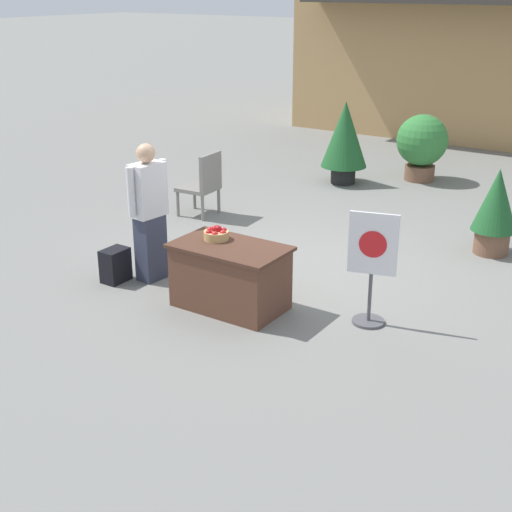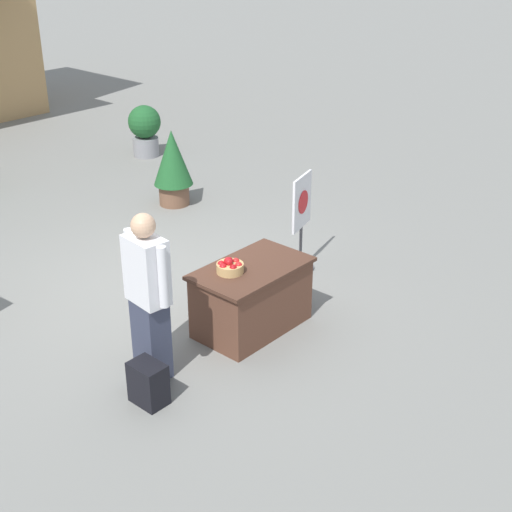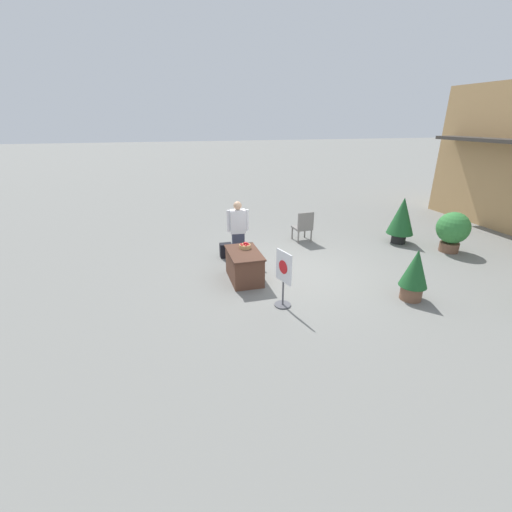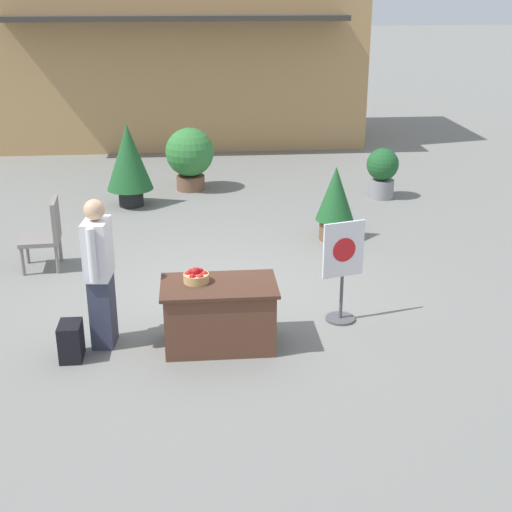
{
  "view_description": "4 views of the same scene",
  "coord_description": "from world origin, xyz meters",
  "px_view_note": "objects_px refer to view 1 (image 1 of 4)",
  "views": [
    {
      "loc": [
        4.42,
        -7.37,
        3.49
      ],
      "look_at": [
        0.35,
        -1.25,
        0.66
      ],
      "focal_mm": 50.0,
      "sensor_mm": 36.0,
      "label": 1
    },
    {
      "loc": [
        -4.96,
        -5.85,
        4.12
      ],
      "look_at": [
        0.46,
        -1.05,
        0.64
      ],
      "focal_mm": 50.0,
      "sensor_mm": 36.0,
      "label": 2
    },
    {
      "loc": [
        7.72,
        -3.11,
        3.79
      ],
      "look_at": [
        0.59,
        -1.18,
        0.83
      ],
      "focal_mm": 24.0,
      "sensor_mm": 36.0,
      "label": 3
    },
    {
      "loc": [
        -0.17,
        -8.57,
        3.87
      ],
      "look_at": [
        0.54,
        -0.72,
        0.82
      ],
      "focal_mm": 50.0,
      "sensor_mm": 36.0,
      "label": 4
    }
  ],
  "objects_px": {
    "poster_board": "(372,266)",
    "patio_chair": "(204,182)",
    "display_table": "(230,276)",
    "potted_plant_near_right": "(345,137)",
    "backpack": "(115,265)",
    "apple_basket": "(216,234)",
    "potted_plant_near_left": "(496,208)",
    "potted_plant_far_left": "(422,143)",
    "person_visitor": "(149,212)"
  },
  "relations": [
    {
      "from": "display_table",
      "to": "poster_board",
      "type": "distance_m",
      "value": 1.6
    },
    {
      "from": "backpack",
      "to": "potted_plant_near_left",
      "type": "distance_m",
      "value": 5.09
    },
    {
      "from": "poster_board",
      "to": "potted_plant_near_left",
      "type": "relative_size",
      "value": 1.06
    },
    {
      "from": "potted_plant_far_left",
      "to": "potted_plant_near_left",
      "type": "xyz_separation_m",
      "value": [
        2.27,
        -3.14,
        -0.05
      ]
    },
    {
      "from": "poster_board",
      "to": "apple_basket",
      "type": "bearing_deg",
      "value": -91.96
    },
    {
      "from": "potted_plant_far_left",
      "to": "poster_board",
      "type": "bearing_deg",
      "value": -73.42
    },
    {
      "from": "apple_basket",
      "to": "potted_plant_near_right",
      "type": "height_order",
      "value": "potted_plant_near_right"
    },
    {
      "from": "person_visitor",
      "to": "potted_plant_near_right",
      "type": "distance_m",
      "value": 5.41
    },
    {
      "from": "display_table",
      "to": "potted_plant_near_left",
      "type": "xyz_separation_m",
      "value": [
        1.97,
        3.39,
        0.27
      ]
    },
    {
      "from": "poster_board",
      "to": "potted_plant_near_right",
      "type": "height_order",
      "value": "potted_plant_near_right"
    },
    {
      "from": "display_table",
      "to": "potted_plant_far_left",
      "type": "relative_size",
      "value": 1.05
    },
    {
      "from": "person_visitor",
      "to": "poster_board",
      "type": "height_order",
      "value": "person_visitor"
    },
    {
      "from": "backpack",
      "to": "potted_plant_near_right",
      "type": "xyz_separation_m",
      "value": [
        0.23,
        5.72,
        0.65
      ]
    },
    {
      "from": "backpack",
      "to": "potted_plant_near_right",
      "type": "height_order",
      "value": "potted_plant_near_right"
    },
    {
      "from": "person_visitor",
      "to": "potted_plant_far_left",
      "type": "bearing_deg",
      "value": 87.05
    },
    {
      "from": "backpack",
      "to": "poster_board",
      "type": "bearing_deg",
      "value": 12.18
    },
    {
      "from": "display_table",
      "to": "backpack",
      "type": "height_order",
      "value": "display_table"
    },
    {
      "from": "patio_chair",
      "to": "backpack",
      "type": "bearing_deg",
      "value": 100.41
    },
    {
      "from": "patio_chair",
      "to": "potted_plant_near_right",
      "type": "height_order",
      "value": "potted_plant_near_right"
    },
    {
      "from": "patio_chair",
      "to": "potted_plant_near_right",
      "type": "bearing_deg",
      "value": -111.6
    },
    {
      "from": "poster_board",
      "to": "patio_chair",
      "type": "height_order",
      "value": "poster_board"
    },
    {
      "from": "apple_basket",
      "to": "poster_board",
      "type": "distance_m",
      "value": 1.8
    },
    {
      "from": "poster_board",
      "to": "potted_plant_near_right",
      "type": "distance_m",
      "value": 5.82
    },
    {
      "from": "poster_board",
      "to": "backpack",
      "type": "bearing_deg",
      "value": -93.32
    },
    {
      "from": "display_table",
      "to": "poster_board",
      "type": "bearing_deg",
      "value": 18.56
    },
    {
      "from": "patio_chair",
      "to": "apple_basket",
      "type": "bearing_deg",
      "value": 126.06
    },
    {
      "from": "apple_basket",
      "to": "person_visitor",
      "type": "distance_m",
      "value": 1.06
    },
    {
      "from": "backpack",
      "to": "patio_chair",
      "type": "height_order",
      "value": "patio_chair"
    },
    {
      "from": "backpack",
      "to": "potted_plant_near_left",
      "type": "xyz_separation_m",
      "value": [
        3.6,
        3.56,
        0.44
      ]
    },
    {
      "from": "person_visitor",
      "to": "potted_plant_far_left",
      "type": "height_order",
      "value": "person_visitor"
    },
    {
      "from": "apple_basket",
      "to": "person_visitor",
      "type": "height_order",
      "value": "person_visitor"
    },
    {
      "from": "apple_basket",
      "to": "person_visitor",
      "type": "xyz_separation_m",
      "value": [
        -1.06,
        0.05,
        0.06
      ]
    },
    {
      "from": "display_table",
      "to": "apple_basket",
      "type": "bearing_deg",
      "value": 161.49
    },
    {
      "from": "apple_basket",
      "to": "poster_board",
      "type": "height_order",
      "value": "poster_board"
    },
    {
      "from": "person_visitor",
      "to": "poster_board",
      "type": "xyz_separation_m",
      "value": [
        2.8,
        0.37,
        -0.21
      ]
    },
    {
      "from": "person_visitor",
      "to": "display_table",
      "type": "bearing_deg",
      "value": -0.0
    },
    {
      "from": "apple_basket",
      "to": "display_table",
      "type": "bearing_deg",
      "value": -18.51
    },
    {
      "from": "backpack",
      "to": "potted_plant_far_left",
      "type": "bearing_deg",
      "value": 78.8
    },
    {
      "from": "display_table",
      "to": "potted_plant_near_left",
      "type": "height_order",
      "value": "potted_plant_near_left"
    },
    {
      "from": "potted_plant_near_right",
      "to": "backpack",
      "type": "bearing_deg",
      "value": -92.32
    },
    {
      "from": "backpack",
      "to": "potted_plant_near_right",
      "type": "distance_m",
      "value": 5.76
    },
    {
      "from": "person_visitor",
      "to": "potted_plant_near_left",
      "type": "relative_size",
      "value": 1.44
    },
    {
      "from": "display_table",
      "to": "poster_board",
      "type": "relative_size",
      "value": 1.02
    },
    {
      "from": "apple_basket",
      "to": "backpack",
      "type": "bearing_deg",
      "value": -169.55
    },
    {
      "from": "patio_chair",
      "to": "potted_plant_near_right",
      "type": "relative_size",
      "value": 0.68
    },
    {
      "from": "poster_board",
      "to": "patio_chair",
      "type": "relative_size",
      "value": 1.24
    },
    {
      "from": "display_table",
      "to": "person_visitor",
      "type": "height_order",
      "value": "person_visitor"
    },
    {
      "from": "person_visitor",
      "to": "poster_board",
      "type": "bearing_deg",
      "value": 13.41
    },
    {
      "from": "potted_plant_near_right",
      "to": "person_visitor",
      "type": "bearing_deg",
      "value": -89.01
    },
    {
      "from": "display_table",
      "to": "potted_plant_far_left",
      "type": "distance_m",
      "value": 6.55
    }
  ]
}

